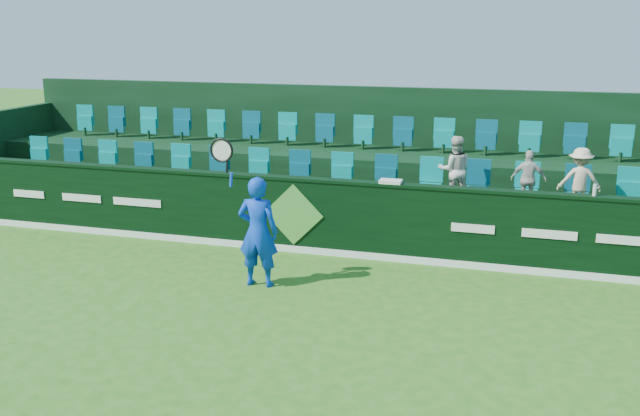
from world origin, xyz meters
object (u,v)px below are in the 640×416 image
(drinks_bottle, at_px, (595,190))
(tennis_player, at_px, (258,231))
(spectator_right, at_px, (580,180))
(spectator_middle, at_px, (529,179))
(towel, at_px, (391,181))
(spectator_left, at_px, (455,170))

(drinks_bottle, bearing_deg, tennis_player, -159.87)
(spectator_right, relative_size, drinks_bottle, 5.91)
(spectator_middle, bearing_deg, spectator_right, -176.06)
(tennis_player, height_order, drinks_bottle, tennis_player)
(towel, distance_m, drinks_bottle, 3.23)
(spectator_right, bearing_deg, tennis_player, 26.96)
(spectator_left, relative_size, spectator_middle, 1.19)
(tennis_player, xyz_separation_m, spectator_left, (2.65, 2.93, 0.53))
(spectator_right, xyz_separation_m, drinks_bottle, (0.16, -1.12, 0.09))
(spectator_right, bearing_deg, towel, 15.50)
(tennis_player, height_order, spectator_left, tennis_player)
(tennis_player, relative_size, spectator_left, 1.90)
(spectator_left, height_order, drinks_bottle, spectator_left)
(towel, height_order, drinks_bottle, drinks_bottle)
(tennis_player, distance_m, towel, 2.53)
(tennis_player, distance_m, drinks_bottle, 5.28)
(tennis_player, distance_m, spectator_left, 3.99)
(spectator_right, bearing_deg, spectator_middle, -4.55)
(spectator_left, xyz_separation_m, towel, (-0.95, -1.12, -0.04))
(tennis_player, relative_size, towel, 6.28)
(spectator_left, bearing_deg, drinks_bottle, 139.29)
(spectator_left, bearing_deg, spectator_right, 165.46)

